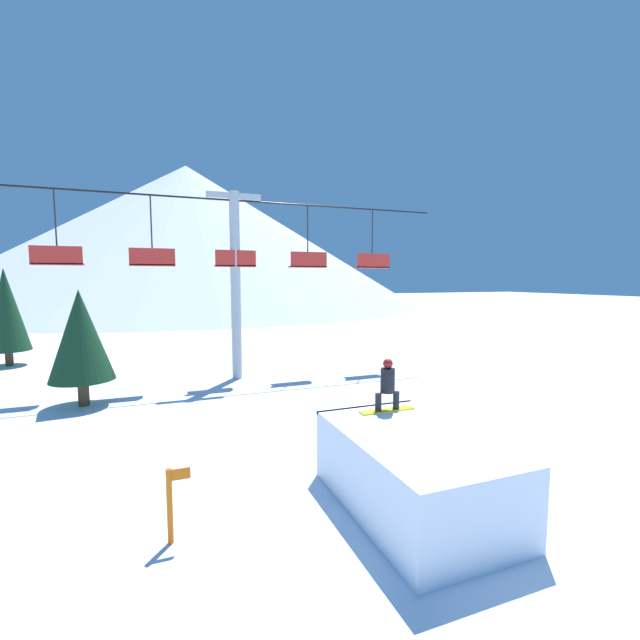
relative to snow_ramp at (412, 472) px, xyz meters
The scene contains 9 objects.
ground_plane 1.60m from the snow_ramp, 38.60° to the right, with size 220.00×220.00×0.00m, color white.
mountain_ridge 71.63m from the snow_ramp, 89.11° to the left, with size 78.16×78.16×23.63m.
snow_ramp is the anchor object (origin of this frame).
snowboarder 2.04m from the snow_ramp, 79.35° to the left, with size 1.34×0.33×1.22m.
chairlift 13.25m from the snow_ramp, 95.43° to the left, with size 20.40×0.45×8.44m.
pine_tree_near 12.63m from the snow_ramp, 124.85° to the left, with size 2.20×2.20×4.21m.
pine_tree_far 23.14m from the snow_ramp, 121.05° to the left, with size 2.14×2.14×5.15m.
trail_marker 4.54m from the snow_ramp, behind, with size 0.41×0.10×1.33m.
distant_skier 19.07m from the snow_ramp, 117.49° to the left, with size 0.24×0.24×1.23m.
Camera 1 is at (-5.75, -6.03, 4.57)m, focal length 24.00 mm.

